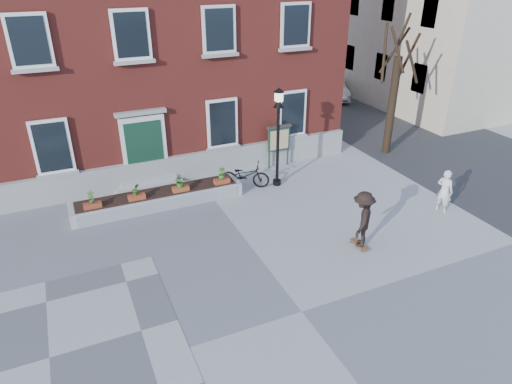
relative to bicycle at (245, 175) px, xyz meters
name	(u,v)px	position (x,y,z in m)	size (l,w,h in m)	color
ground	(302,312)	(-1.49, -7.29, -0.51)	(100.00, 100.00, 0.00)	#969698
checker_patch	(49,358)	(-7.49, -6.29, -0.51)	(6.00, 6.00, 0.01)	#565658
bicycle	(245,175)	(0.00, 0.00, 0.00)	(0.68, 1.94, 1.02)	black
parked_car	(332,88)	(10.29, 9.83, 0.15)	(1.39, 4.00, 1.32)	silver
bystander	(444,191)	(5.70, -4.68, 0.29)	(0.58, 0.38, 1.60)	silver
brick_building	(108,7)	(-3.49, 6.69, 5.79)	(18.40, 10.85, 12.60)	maroon
planter_assembly	(159,198)	(-3.47, -0.11, -0.21)	(6.20, 1.12, 1.15)	#B6B6B1
bare_tree	(394,94)	(7.52, 0.72, 2.28)	(1.83, 1.83, 6.16)	black
lamp_post	(278,124)	(1.26, -0.33, 2.03)	(0.40, 0.40, 3.93)	black
notice_board	(279,139)	(2.13, 1.28, 0.75)	(1.10, 0.16, 1.87)	#183023
skateboarder	(362,219)	(1.66, -5.39, 0.47)	(1.32, 1.31, 1.90)	brown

